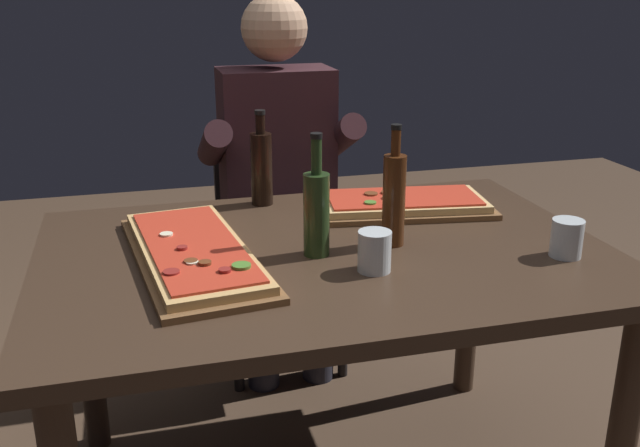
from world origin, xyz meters
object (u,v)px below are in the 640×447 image
pizza_rectangular_front (403,204)px  diner_chair (274,231)px  oil_bottle_amber (261,166)px  tumbler_near_camera (374,254)px  pizza_rectangular_left (194,253)px  tumbler_far_side (566,240)px  seated_diner (280,172)px  wine_bottle_dark (394,198)px  dining_table (325,284)px  vinegar_bottle_green (316,210)px

pizza_rectangular_front → diner_chair: (-0.26, 0.62, -0.27)m
oil_bottle_amber → tumbler_near_camera: 0.59m
pizza_rectangular_left → tumbler_far_side: 0.89m
tumbler_far_side → seated_diner: seated_diner is taller
wine_bottle_dark → pizza_rectangular_left: bearing=177.6°
dining_table → wine_bottle_dark: 0.28m
oil_bottle_amber → pizza_rectangular_front: bearing=-23.6°
tumbler_near_camera → diner_chair: 1.06m
tumbler_far_side → wine_bottle_dark: bearing=153.9°
tumbler_far_side → diner_chair: diner_chair is taller
tumbler_far_side → vinegar_bottle_green: bearing=163.9°
vinegar_bottle_green → tumbler_near_camera: (0.10, -0.13, -0.07)m
vinegar_bottle_green → seated_diner: (0.07, 0.77, -0.11)m
pizza_rectangular_left → seated_diner: (0.36, 0.73, -0.02)m
vinegar_bottle_green → tumbler_far_side: vinegar_bottle_green is taller
pizza_rectangular_left → tumbler_far_side: tumbler_far_side is taller
diner_chair → tumbler_near_camera: bearing=-88.2°
tumbler_near_camera → tumbler_far_side: 0.48m
dining_table → pizza_rectangular_front: 0.40m
dining_table → pizza_rectangular_left: pizza_rectangular_left is taller
tumbler_near_camera → diner_chair: (-0.03, 1.02, -0.29)m
pizza_rectangular_front → vinegar_bottle_green: (-0.33, -0.27, 0.09)m
tumbler_far_side → diner_chair: 1.20m
dining_table → oil_bottle_amber: 0.46m
dining_table → pizza_rectangular_left: bearing=178.5°
pizza_rectangular_left → wine_bottle_dark: (0.49, -0.02, 0.10)m
pizza_rectangular_front → tumbler_near_camera: size_ratio=5.63×
pizza_rectangular_left → oil_bottle_amber: oil_bottle_amber is taller
pizza_rectangular_front → wine_bottle_dark: (-0.13, -0.25, 0.10)m
pizza_rectangular_front → wine_bottle_dark: wine_bottle_dark is taller
oil_bottle_amber → tumbler_near_camera: bearing=-74.8°
oil_bottle_amber → tumbler_near_camera: (0.15, -0.57, -0.07)m
tumbler_near_camera → tumbler_far_side: size_ratio=1.03×
oil_bottle_amber → vinegar_bottle_green: (0.05, -0.43, -0.00)m
vinegar_bottle_green → oil_bottle_amber: bearing=96.8°
pizza_rectangular_left → vinegar_bottle_green: bearing=-7.4°
tumbler_near_camera → tumbler_far_side: bearing=-4.2°
pizza_rectangular_front → oil_bottle_amber: 0.43m
dining_table → oil_bottle_amber: (-0.08, 0.41, 0.21)m
pizza_rectangular_front → pizza_rectangular_left: size_ratio=0.81×
pizza_rectangular_front → diner_chair: bearing=112.7°
tumbler_near_camera → seated_diner: (-0.03, 0.90, -0.04)m
wine_bottle_dark → seated_diner: 0.77m
seated_diner → tumbler_far_side: bearing=-61.4°
wine_bottle_dark → vinegar_bottle_green: bearing=-175.0°
dining_table → tumbler_near_camera: size_ratio=14.71×
dining_table → pizza_rectangular_left: 0.34m
vinegar_bottle_green → diner_chair: bearing=85.5°
seated_diner → wine_bottle_dark: bearing=-80.0°
vinegar_bottle_green → seated_diner: seated_diner is taller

